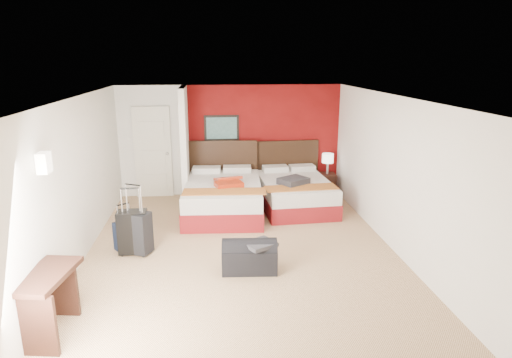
{
  "coord_description": "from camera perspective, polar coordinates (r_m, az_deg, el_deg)",
  "views": [
    {
      "loc": [
        -0.45,
        -6.7,
        3.07
      ],
      "look_at": [
        0.33,
        0.8,
        1.0
      ],
      "focal_mm": 31.0,
      "sensor_mm": 36.0,
      "label": 1
    }
  ],
  "objects": [
    {
      "name": "ground",
      "position": [
        7.38,
        -1.91,
        -9.23
      ],
      "size": [
        6.5,
        6.5,
        0.0
      ],
      "primitive_type": "plane",
      "color": "tan",
      "rests_on": "ground"
    },
    {
      "name": "room_walls",
      "position": [
        8.37,
        -12.33,
        2.49
      ],
      "size": [
        5.02,
        6.52,
        2.5
      ],
      "color": "white",
      "rests_on": "ground"
    },
    {
      "name": "red_accent_panel",
      "position": [
        10.16,
        0.95,
        5.04
      ],
      "size": [
        3.5,
        0.04,
        2.5
      ],
      "primitive_type": "cube",
      "color": "maroon",
      "rests_on": "ground"
    },
    {
      "name": "partition_wall",
      "position": [
        9.5,
        -9.16,
        4.11
      ],
      "size": [
        0.12,
        1.2,
        2.5
      ],
      "primitive_type": "cube",
      "color": "silver",
      "rests_on": "ground"
    },
    {
      "name": "entry_door",
      "position": [
        10.19,
        -13.16,
        3.37
      ],
      "size": [
        0.82,
        0.06,
        2.05
      ],
      "primitive_type": "cube",
      "color": "silver",
      "rests_on": "ground"
    },
    {
      "name": "bed_left",
      "position": [
        8.99,
        -4.21,
        -2.47
      ],
      "size": [
        1.65,
        2.26,
        0.65
      ],
      "primitive_type": "cube",
      "rotation": [
        0.0,
        0.0,
        -0.06
      ],
      "color": "white",
      "rests_on": "ground"
    },
    {
      "name": "bed_right",
      "position": [
        9.37,
        5.05,
        -1.9
      ],
      "size": [
        1.51,
        2.07,
        0.6
      ],
      "primitive_type": "cube",
      "rotation": [
        0.0,
        0.0,
        0.06
      ],
      "color": "white",
      "rests_on": "ground"
    },
    {
      "name": "red_suitcase_open",
      "position": [
        8.79,
        -3.58,
        -0.35
      ],
      "size": [
        0.68,
        0.82,
        0.09
      ],
      "primitive_type": "cube",
      "rotation": [
        0.0,
        0.0,
        0.26
      ],
      "color": "#A8280E",
      "rests_on": "bed_left"
    },
    {
      "name": "jacket_bundle",
      "position": [
        8.97,
        4.84,
        -0.26
      ],
      "size": [
        0.69,
        0.66,
        0.13
      ],
      "primitive_type": "cube",
      "rotation": [
        0.0,
        0.0,
        0.57
      ],
      "color": "#323135",
      "rests_on": "bed_right"
    },
    {
      "name": "nightstand",
      "position": [
        10.27,
        9.1,
        -0.72
      ],
      "size": [
        0.39,
        0.39,
        0.52
      ],
      "primitive_type": "cube",
      "rotation": [
        0.0,
        0.0,
        -0.05
      ],
      "color": "black",
      "rests_on": "ground"
    },
    {
      "name": "table_lamp",
      "position": [
        10.14,
        9.22,
        1.95
      ],
      "size": [
        0.33,
        0.33,
        0.46
      ],
      "primitive_type": "cylinder",
      "rotation": [
        0.0,
        0.0,
        -0.33
      ],
      "color": "white",
      "rests_on": "nightstand"
    },
    {
      "name": "suitcase_black",
      "position": [
        7.42,
        -15.58,
        -6.77
      ],
      "size": [
        0.47,
        0.3,
        0.69
      ],
      "primitive_type": "cube",
      "rotation": [
        0.0,
        0.0,
        0.02
      ],
      "color": "black",
      "rests_on": "ground"
    },
    {
      "name": "suitcase_charcoal",
      "position": [
        7.41,
        -15.16,
        -6.86
      ],
      "size": [
        0.53,
        0.45,
        0.67
      ],
      "primitive_type": "cube",
      "rotation": [
        0.0,
        0.0,
        -0.45
      ],
      "color": "black",
      "rests_on": "ground"
    },
    {
      "name": "suitcase_navy",
      "position": [
        7.62,
        -16.48,
        -7.17
      ],
      "size": [
        0.39,
        0.37,
        0.47
      ],
      "primitive_type": "cube",
      "rotation": [
        0.0,
        0.0,
        0.66
      ],
      "color": "black",
      "rests_on": "ground"
    },
    {
      "name": "duffel_bag",
      "position": [
        6.66,
        -0.84,
        -10.12
      ],
      "size": [
        0.84,
        0.49,
        0.41
      ],
      "primitive_type": "cube",
      "rotation": [
        0.0,
        0.0,
        -0.07
      ],
      "color": "black",
      "rests_on": "ground"
    },
    {
      "name": "jacket_draped",
      "position": [
        6.53,
        0.52,
        -8.4
      ],
      "size": [
        0.55,
        0.52,
        0.06
      ],
      "primitive_type": "cube",
      "rotation": [
        0.0,
        0.0,
        0.53
      ],
      "color": "#36363A",
      "rests_on": "duffel_bag"
    },
    {
      "name": "desk",
      "position": [
        5.7,
        -25.05,
        -14.37
      ],
      "size": [
        0.6,
        0.98,
        0.77
      ],
      "primitive_type": "cube",
      "rotation": [
        0.0,
        0.0,
        -0.16
      ],
      "color": "black",
      "rests_on": "ground"
    }
  ]
}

